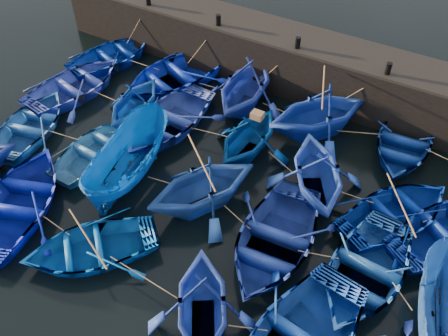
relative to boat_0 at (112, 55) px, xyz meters
The scene contains 31 objects.
ground 11.86m from the boat_0, 39.91° to the right, with size 120.00×120.00×0.00m, color black.
quay_wall 9.57m from the boat_0, 17.69° to the left, with size 26.00×2.50×2.50m, color black.
quay_top 9.76m from the boat_0, 17.69° to the left, with size 26.00×2.50×0.12m, color black.
bollard_0 3.29m from the boat_0, 61.47° to the left, with size 0.24×0.24×0.50m, color black.
bollard_1 5.96m from the boat_0, 21.45° to the left, with size 0.24×0.24×0.50m, color black.
bollard_2 9.60m from the boat_0, 12.40° to the left, with size 0.24×0.24×0.50m, color black.
bollard_3 13.45m from the boat_0, ahead, with size 0.24×0.24×0.50m, color black.
boat_0 is the anchor object (origin of this frame).
boat_1 3.77m from the boat_0, ahead, with size 4.11×5.75×1.19m, color #0923AE.
boat_2 7.57m from the boat_0, ahead, with size 3.97×4.60×2.42m, color #1F3595.
boat_3 11.14m from the boat_0, ahead, with size 4.02×4.67×2.46m, color #13359B.
boat_4 14.66m from the boat_0, ahead, with size 3.36×4.70×0.98m, color navy.
boat_6 2.91m from the boat_0, 86.70° to the right, with size 3.69×5.16×1.07m, color #2E42AD.
boat_7 4.83m from the boat_0, 38.45° to the right, with size 3.17×3.67×1.93m, color #0D4194.
boat_8 6.13m from the boat_0, 28.32° to the right, with size 3.76×5.26×1.09m, color #2C45AF.
boat_9 9.58m from the boat_0, 15.64° to the right, with size 3.37×3.91×2.06m, color navy.
boat_10 12.84m from the boat_0, 14.42° to the right, with size 3.70×4.30×2.26m, color blue.
boat_11 15.82m from the boat_0, 11.35° to the right, with size 3.41×4.76×0.99m, color navy.
boat_13 6.06m from the boat_0, 85.57° to the right, with size 3.31×4.63×0.96m, color #1D5193.
boat_14 7.02m from the boat_0, 56.35° to the right, with size 3.09×4.31×0.90m, color #3477C8.
boat_15 8.49m from the boat_0, 46.48° to the right, with size 1.96×5.21×2.01m, color #03499A.
boat_16 10.86m from the boat_0, 33.20° to the right, with size 3.73×4.33×2.28m, color #1A448F.
boat_17 13.80m from the boat_0, 27.77° to the right, with size 3.85×5.39×1.12m, color navy.
boat_18 16.45m from the boat_0, 21.58° to the right, with size 3.61×5.05×1.05m, color blue.
boat_19 19.13m from the boat_0, 20.58° to the right, with size 1.83×4.86×1.88m, color #1F52A6.
boat_21 10.13m from the boat_0, 70.37° to the right, with size 3.92×5.49×1.14m, color #0717A4.
boat_22 11.97m from the boat_0, 54.50° to the right, with size 3.27×4.57×0.95m, color #044FAC.
boat_23 15.22m from the boat_0, 40.77° to the right, with size 3.36×3.89×2.05m, color #1A3796.
wooden_crate 10.00m from the boat_0, 15.17° to the right, with size 0.47×0.38×0.27m, color olive.
mooring_ropes 9.51m from the boat_0, 15.21° to the right, with size 18.39×11.93×2.10m.
loose_oars 11.71m from the boat_0, 23.73° to the right, with size 10.82×11.88×1.57m.
Camera 1 is at (6.83, -8.62, 14.19)m, focal length 40.00 mm.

